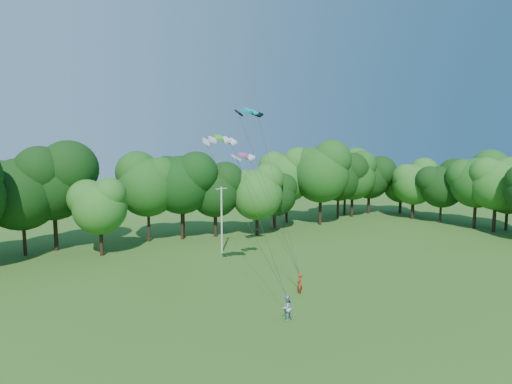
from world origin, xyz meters
TOP-DOWN VIEW (x-y plane):
  - ground at (0.00, 0.00)m, footprint 160.00×160.00m
  - utility_pole at (4.05, 27.11)m, footprint 1.57×0.34m
  - kite_flyer_left at (3.50, 11.39)m, footprint 0.77×0.76m
  - kite_flyer_right at (-0.50, 7.77)m, footprint 1.00×0.83m
  - kite_teal at (3.20, 19.42)m, footprint 2.74×1.29m
  - kite_green at (-2.35, 14.71)m, footprint 2.88×1.77m
  - kite_pink at (1.16, 16.91)m, footprint 2.10×1.13m
  - tree_back_center at (2.65, 36.30)m, footprint 8.69×8.69m
  - tree_back_east at (35.89, 39.45)m, footprint 9.25×9.25m
  - tree_flank_east at (46.61, 16.13)m, footprint 7.82×7.82m

SIDE VIEW (x-z plane):
  - ground at x=0.00m, z-range 0.00..0.00m
  - kite_flyer_left at x=3.50m, z-range 0.00..1.78m
  - kite_flyer_right at x=-0.50m, z-range 0.00..1.86m
  - utility_pole at x=4.05m, z-range 0.12..8.00m
  - tree_flank_east at x=46.61m, z-range 1.41..12.79m
  - tree_back_center at x=2.65m, z-range 1.57..14.21m
  - tree_back_east at x=35.89m, z-range 1.67..15.13m
  - kite_pink at x=1.16m, z-range 11.59..11.96m
  - kite_green at x=-2.35m, z-range 12.96..13.49m
  - kite_teal at x=3.20m, z-range 15.77..16.36m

